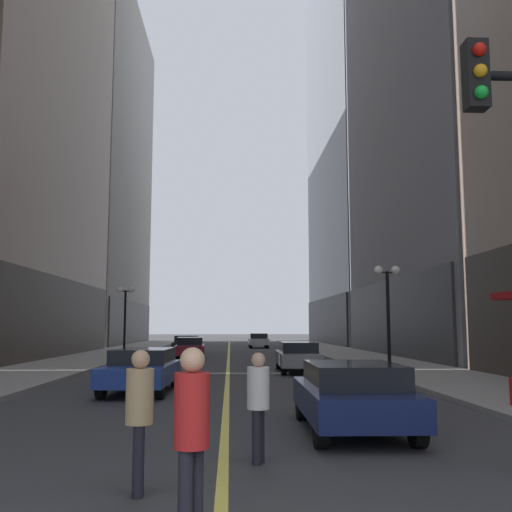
# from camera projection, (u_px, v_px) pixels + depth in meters

# --- Properties ---
(ground_plane) EXTENTS (200.00, 200.00, 0.00)m
(ground_plane) POSITION_uv_depth(u_px,v_px,m) (229.00, 357.00, 37.72)
(ground_plane) COLOR #38383A
(sidewalk_left) EXTENTS (4.50, 78.00, 0.15)m
(sidewalk_left) POSITION_uv_depth(u_px,v_px,m) (101.00, 356.00, 37.36)
(sidewalk_left) COLOR gray
(sidewalk_left) RESTS_ON ground
(sidewalk_right) EXTENTS (4.50, 78.00, 0.15)m
(sidewalk_right) POSITION_uv_depth(u_px,v_px,m) (354.00, 355.00, 38.09)
(sidewalk_right) COLOR gray
(sidewalk_right) RESTS_ON ground
(lane_centre_stripe) EXTENTS (0.16, 70.00, 0.01)m
(lane_centre_stripe) POSITION_uv_depth(u_px,v_px,m) (229.00, 357.00, 37.72)
(lane_centre_stripe) COLOR #E5D64C
(lane_centre_stripe) RESTS_ON ground
(building_left_far) EXTENTS (14.94, 26.00, 38.10)m
(building_left_far) POSITION_uv_depth(u_px,v_px,m) (69.00, 171.00, 63.99)
(building_left_far) COLOR #A8A399
(building_left_far) RESTS_ON ground
(car_navy) EXTENTS (1.93, 4.27, 1.32)m
(car_navy) POSITION_uv_depth(u_px,v_px,m) (352.00, 394.00, 11.12)
(car_navy) COLOR #141E4C
(car_navy) RESTS_ON ground
(car_blue) EXTENTS (2.04, 4.68, 1.32)m
(car_blue) POSITION_uv_depth(u_px,v_px,m) (142.00, 368.00, 17.79)
(car_blue) COLOR navy
(car_blue) RESTS_ON ground
(car_grey) EXTENTS (1.78, 4.66, 1.32)m
(car_grey) POSITION_uv_depth(u_px,v_px,m) (298.00, 356.00, 25.47)
(car_grey) COLOR slate
(car_grey) RESTS_ON ground
(car_maroon) EXTENTS (1.94, 4.78, 1.32)m
(car_maroon) POSITION_uv_depth(u_px,v_px,m) (190.00, 347.00, 35.23)
(car_maroon) COLOR maroon
(car_maroon) RESTS_ON ground
(car_black) EXTENTS (1.98, 4.21, 1.32)m
(car_black) POSITION_uv_depth(u_px,v_px,m) (186.00, 344.00, 42.19)
(car_black) COLOR black
(car_black) RESTS_ON ground
(car_silver) EXTENTS (1.74, 4.14, 1.32)m
(car_silver) POSITION_uv_depth(u_px,v_px,m) (258.00, 340.00, 52.88)
(car_silver) COLOR #B7B7BC
(car_silver) RESTS_ON ground
(pedestrian_in_red_jacket) EXTENTS (0.47, 0.47, 1.83)m
(pedestrian_in_red_jacket) POSITION_uv_depth(u_px,v_px,m) (192.00, 428.00, 5.48)
(pedestrian_in_red_jacket) COLOR black
(pedestrian_in_red_jacket) RESTS_ON ground
(pedestrian_in_white_shirt) EXTENTS (0.44, 0.44, 1.63)m
(pedestrian_in_white_shirt) POSITION_uv_depth(u_px,v_px,m) (258.00, 399.00, 8.68)
(pedestrian_in_white_shirt) COLOR black
(pedestrian_in_white_shirt) RESTS_ON ground
(pedestrian_in_tan_trench) EXTENTS (0.39, 0.39, 1.74)m
(pedestrian_in_tan_trench) POSITION_uv_depth(u_px,v_px,m) (139.00, 410.00, 7.06)
(pedestrian_in_tan_trench) COLOR black
(pedestrian_in_tan_trench) RESTS_ON ground
(street_lamp_left_far) EXTENTS (1.06, 0.36, 4.43)m
(street_lamp_left_far) POSITION_uv_depth(u_px,v_px,m) (125.00, 306.00, 35.77)
(street_lamp_left_far) COLOR black
(street_lamp_left_far) RESTS_ON ground
(street_lamp_right_mid) EXTENTS (1.06, 0.36, 4.43)m
(street_lamp_right_mid) POSITION_uv_depth(u_px,v_px,m) (388.00, 295.00, 23.20)
(street_lamp_right_mid) COLOR black
(street_lamp_right_mid) RESTS_ON ground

